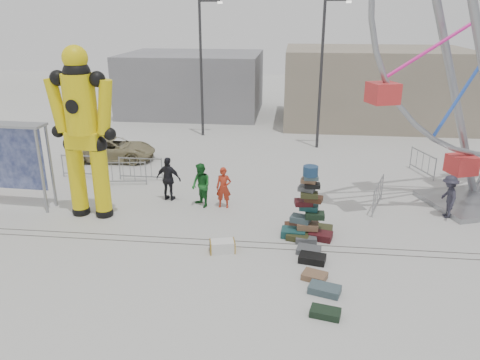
# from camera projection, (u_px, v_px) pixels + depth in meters

# --- Properties ---
(ground) EXTENTS (90.00, 90.00, 0.00)m
(ground) POSITION_uv_depth(u_px,v_px,m) (239.00, 256.00, 14.97)
(ground) COLOR #9E9E99
(ground) RESTS_ON ground
(track_line_near) EXTENTS (40.00, 0.04, 0.01)m
(track_line_near) POSITION_uv_depth(u_px,v_px,m) (241.00, 247.00, 15.53)
(track_line_near) COLOR #47443F
(track_line_near) RESTS_ON ground
(track_line_far) EXTENTS (40.00, 0.04, 0.01)m
(track_line_far) POSITION_uv_depth(u_px,v_px,m) (242.00, 241.00, 15.90)
(track_line_far) COLOR #47443F
(track_line_far) RESTS_ON ground
(building_right) EXTENTS (12.00, 8.00, 5.00)m
(building_right) POSITION_uv_depth(u_px,v_px,m) (373.00, 86.00, 32.04)
(building_right) COLOR gray
(building_right) RESTS_ON ground
(building_left) EXTENTS (10.00, 8.00, 4.40)m
(building_left) POSITION_uv_depth(u_px,v_px,m) (193.00, 83.00, 35.38)
(building_left) COLOR gray
(building_left) RESTS_ON ground
(lamp_post_right) EXTENTS (1.41, 0.25, 8.00)m
(lamp_post_right) POSITION_uv_depth(u_px,v_px,m) (323.00, 68.00, 25.24)
(lamp_post_right) COLOR #2D2D30
(lamp_post_right) RESTS_ON ground
(lamp_post_left) EXTENTS (1.41, 0.25, 8.00)m
(lamp_post_left) POSITION_uv_depth(u_px,v_px,m) (202.00, 62.00, 27.85)
(lamp_post_left) COLOR #2D2D30
(lamp_post_left) RESTS_ON ground
(suitcase_tower) EXTENTS (1.83, 1.59, 2.55)m
(suitcase_tower) POSITION_uv_depth(u_px,v_px,m) (308.00, 216.00, 16.12)
(suitcase_tower) COLOR #164343
(suitcase_tower) RESTS_ON ground
(crash_test_dummy) EXTENTS (2.59, 1.14, 6.51)m
(crash_test_dummy) POSITION_uv_depth(u_px,v_px,m) (83.00, 127.00, 16.81)
(crash_test_dummy) COLOR black
(crash_test_dummy) RESTS_ON ground
(steamer_trunk) EXTENTS (0.90, 0.65, 0.38)m
(steamer_trunk) POSITION_uv_depth(u_px,v_px,m) (222.00, 246.00, 15.18)
(steamer_trunk) COLOR silver
(steamer_trunk) RESTS_ON ground
(row_case_0) EXTENTS (0.87, 0.71, 0.22)m
(row_case_0) POSITION_uv_depth(u_px,v_px,m) (298.00, 237.00, 16.01)
(row_case_0) COLOR #34361B
(row_case_0) RESTS_ON ground
(row_case_1) EXTENTS (0.84, 0.69, 0.18)m
(row_case_1) POSITION_uv_depth(u_px,v_px,m) (309.00, 250.00, 15.14)
(row_case_1) COLOR #4F5256
(row_case_1) RESTS_ON ground
(row_case_2) EXTENTS (0.90, 0.66, 0.23)m
(row_case_2) POSITION_uv_depth(u_px,v_px,m) (312.00, 259.00, 14.58)
(row_case_2) COLOR black
(row_case_2) RESTS_ON ground
(row_case_3) EXTENTS (0.82, 0.72, 0.19)m
(row_case_3) POSITION_uv_depth(u_px,v_px,m) (315.00, 276.00, 13.66)
(row_case_3) COLOR brown
(row_case_3) RESTS_ON ground
(row_case_4) EXTENTS (0.97, 0.74, 0.22)m
(row_case_4) POSITION_uv_depth(u_px,v_px,m) (325.00, 290.00, 12.98)
(row_case_4) COLOR #3F535A
(row_case_4) RESTS_ON ground
(row_case_5) EXTENTS (0.85, 0.60, 0.20)m
(row_case_5) POSITION_uv_depth(u_px,v_px,m) (325.00, 313.00, 12.00)
(row_case_5) COLOR black
(row_case_5) RESTS_ON ground
(barricade_dummy_a) EXTENTS (2.00, 0.13, 1.10)m
(barricade_dummy_a) POSITION_uv_depth(u_px,v_px,m) (83.00, 166.00, 21.80)
(barricade_dummy_a) COLOR gray
(barricade_dummy_a) RESTS_ON ground
(barricade_dummy_b) EXTENTS (2.00, 0.37, 1.10)m
(barricade_dummy_b) POSITION_uv_depth(u_px,v_px,m) (123.00, 173.00, 20.85)
(barricade_dummy_b) COLOR gray
(barricade_dummy_b) RESTS_ON ground
(barricade_dummy_c) EXTENTS (2.00, 0.11, 1.10)m
(barricade_dummy_c) POSITION_uv_depth(u_px,v_px,m) (141.00, 169.00, 21.44)
(barricade_dummy_c) COLOR gray
(barricade_dummy_c) RESTS_ON ground
(barricade_wheel_front) EXTENTS (0.74, 1.93, 1.10)m
(barricade_wheel_front) POSITION_uv_depth(u_px,v_px,m) (378.00, 195.00, 18.42)
(barricade_wheel_front) COLOR gray
(barricade_wheel_front) RESTS_ON ground
(barricade_wheel_back) EXTENTS (0.74, 1.93, 1.10)m
(barricade_wheel_back) POSITION_uv_depth(u_px,v_px,m) (422.00, 163.00, 22.25)
(barricade_wheel_back) COLOR gray
(barricade_wheel_back) RESTS_ON ground
(pedestrian_red) EXTENTS (0.61, 0.40, 1.65)m
(pedestrian_red) POSITION_uv_depth(u_px,v_px,m) (224.00, 188.00, 18.41)
(pedestrian_red) COLOR #A52B17
(pedestrian_red) RESTS_ON ground
(pedestrian_green) EXTENTS (1.08, 1.09, 1.77)m
(pedestrian_green) POSITION_uv_depth(u_px,v_px,m) (201.00, 185.00, 18.48)
(pedestrian_green) COLOR #165B20
(pedestrian_green) RESTS_ON ground
(pedestrian_black) EXTENTS (1.14, 0.64, 1.83)m
(pedestrian_black) POSITION_uv_depth(u_px,v_px,m) (169.00, 179.00, 19.09)
(pedestrian_black) COLOR black
(pedestrian_black) RESTS_ON ground
(pedestrian_grey) EXTENTS (0.64, 1.08, 1.66)m
(pedestrian_grey) POSITION_uv_depth(u_px,v_px,m) (449.00, 196.00, 17.53)
(pedestrian_grey) COLOR #262633
(pedestrian_grey) RESTS_ON ground
(parked_suv) EXTENTS (4.44, 2.27, 1.20)m
(parked_suv) POSITION_uv_depth(u_px,v_px,m) (113.00, 149.00, 24.32)
(parked_suv) COLOR #8C815A
(parked_suv) RESTS_ON ground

